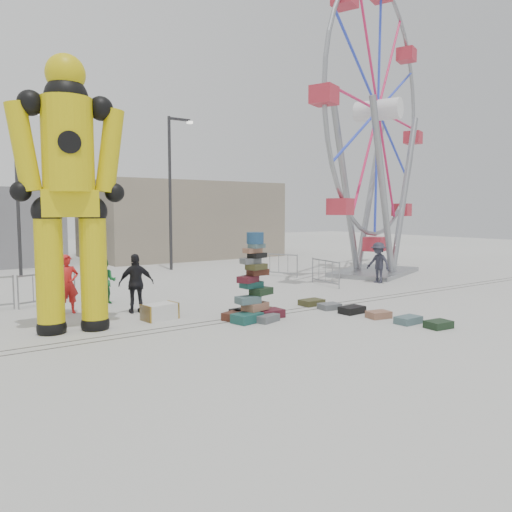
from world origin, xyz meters
TOP-DOWN VIEW (x-y plane):
  - ground at (0.00, 0.00)m, footprint 90.00×90.00m
  - track_line_near at (0.00, 0.60)m, footprint 40.00×0.04m
  - track_line_far at (0.00, 1.00)m, footprint 40.00×0.04m
  - building_right at (7.00, 20.00)m, footprint 12.00×8.00m
  - lamp_post_right at (3.09, 13.00)m, footprint 1.41×0.25m
  - lamp_post_left at (-3.91, 15.00)m, footprint 1.41×0.25m
  - suitcase_tower at (-0.24, 0.55)m, footprint 1.80×1.59m
  - crash_test_dummy at (-4.93, 2.00)m, footprint 2.89×1.27m
  - ferris_wheel at (10.53, 5.63)m, footprint 11.32×4.71m
  - steamer_trunk at (-2.50, 2.05)m, footprint 1.04×0.70m
  - row_case_0 at (2.54, 1.19)m, footprint 0.79×0.56m
  - row_case_1 at (2.56, 0.35)m, footprint 0.71×0.57m
  - row_case_2 at (2.69, -0.51)m, footprint 0.80×0.55m
  - row_case_3 at (2.85, -1.43)m, footprint 0.73×0.58m
  - row_case_4 at (2.96, -2.39)m, footprint 0.75×0.49m
  - row_case_5 at (3.18, -3.20)m, footprint 0.72×0.55m
  - barricade_dummy_c at (-4.64, 6.26)m, footprint 1.94×0.70m
  - barricade_wheel_front at (5.89, 4.16)m, footprint 0.42×1.99m
  - barricade_wheel_back at (6.11, 7.67)m, footprint 0.85×1.89m
  - pedestrian_red at (-4.45, 4.43)m, footprint 0.68×0.46m
  - pedestrian_green at (-2.99, 5.37)m, footprint 0.93×0.87m
  - pedestrian_black at (-2.69, 3.33)m, footprint 1.13×0.64m
  - pedestrian_grey at (8.32, 3.45)m, footprint 0.74×1.19m

SIDE VIEW (x-z plane):
  - ground at x=0.00m, z-range 0.00..0.00m
  - track_line_near at x=0.00m, z-range 0.00..0.01m
  - track_line_far at x=0.00m, z-range 0.00..0.01m
  - row_case_1 at x=2.56m, z-range 0.00..0.19m
  - row_case_0 at x=2.54m, z-range 0.00..0.19m
  - row_case_5 at x=3.18m, z-range 0.00..0.20m
  - row_case_3 at x=2.85m, z-range 0.00..0.20m
  - row_case_4 at x=2.96m, z-range 0.00..0.20m
  - row_case_2 at x=2.69m, z-range 0.00..0.22m
  - steamer_trunk at x=-2.50m, z-range 0.00..0.45m
  - barricade_dummy_c at x=-4.64m, z-range 0.00..1.10m
  - barricade_wheel_front at x=5.89m, z-range 0.00..1.10m
  - barricade_wheel_back at x=6.11m, z-range 0.00..1.10m
  - suitcase_tower at x=-0.24m, z-range -0.55..1.96m
  - pedestrian_green at x=-2.99m, z-range 0.00..1.53m
  - pedestrian_grey at x=8.32m, z-range 0.00..1.77m
  - pedestrian_red at x=-4.45m, z-range 0.00..1.81m
  - pedestrian_black at x=-2.69m, z-range 0.00..1.82m
  - building_right at x=7.00m, z-range 0.00..5.00m
  - crash_test_dummy at x=-4.93m, z-range 0.20..7.43m
  - lamp_post_right at x=3.09m, z-range 0.48..8.48m
  - lamp_post_left at x=-3.91m, z-range 0.48..8.48m
  - ferris_wheel at x=10.53m, z-range -0.11..13.96m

